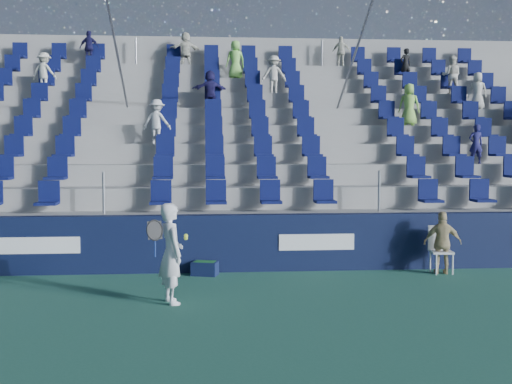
{
  "coord_description": "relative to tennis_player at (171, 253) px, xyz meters",
  "views": [
    {
      "loc": [
        -0.87,
        -10.26,
        2.62
      ],
      "look_at": [
        0.2,
        2.8,
        1.7
      ],
      "focal_mm": 45.0,
      "sensor_mm": 36.0,
      "label": 1
    }
  ],
  "objects": [
    {
      "name": "ground",
      "position": [
        1.42,
        -0.43,
        -0.85
      ],
      "size": [
        70.0,
        70.0,
        0.0
      ],
      "primitive_type": "plane",
      "color": "#2A634E",
      "rests_on": "ground"
    },
    {
      "name": "tennis_player",
      "position": [
        0.0,
        0.0,
        0.0
      ],
      "size": [
        0.7,
        0.72,
        1.69
      ],
      "color": "silver",
      "rests_on": "ground"
    },
    {
      "name": "line_judge",
      "position": [
        5.46,
        2.07,
        -0.2
      ],
      "size": [
        0.81,
        0.47,
        1.3
      ],
      "primitive_type": "imported",
      "rotation": [
        0.0,
        0.0,
        2.93
      ],
      "color": "tan",
      "rests_on": "ground"
    },
    {
      "name": "grandstand",
      "position": [
        1.41,
        7.81,
        1.29
      ],
      "size": [
        24.0,
        8.17,
        6.63
      ],
      "color": "gray",
      "rests_on": "ground"
    },
    {
      "name": "line_judge_chair",
      "position": [
        5.46,
        2.22,
        -0.29
      ],
      "size": [
        0.47,
        0.49,
        0.98
      ],
      "color": "white",
      "rests_on": "ground"
    },
    {
      "name": "ball_bin",
      "position": [
        0.56,
        2.32,
        -0.69
      ],
      "size": [
        0.59,
        0.47,
        0.29
      ],
      "color": "#10183B",
      "rests_on": "ground"
    },
    {
      "name": "sponsor_wall",
      "position": [
        1.42,
        2.71,
        -0.25
      ],
      "size": [
        24.0,
        0.32,
        1.2
      ],
      "color": "black",
      "rests_on": "ground"
    }
  ]
}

